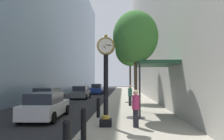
% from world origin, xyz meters
% --- Properties ---
extents(ground_plane, '(110.00, 110.00, 0.00)m').
position_xyz_m(ground_plane, '(0.00, 27.00, 0.00)').
color(ground_plane, '#262628').
rests_on(ground_plane, ground).
extents(sidewalk_right, '(5.12, 80.00, 0.14)m').
position_xyz_m(sidewalk_right, '(2.56, 30.00, 0.07)').
color(sidewalk_right, '#ADA593').
rests_on(sidewalk_right, ground).
extents(building_block_left, '(9.00, 80.00, 25.00)m').
position_xyz_m(building_block_left, '(-12.08, 30.00, 12.50)').
color(building_block_left, '#758EA8').
rests_on(building_block_left, ground).
extents(street_clock, '(0.84, 0.55, 4.34)m').
position_xyz_m(street_clock, '(1.05, 7.47, 2.52)').
color(street_clock, black).
rests_on(street_clock, sidewalk_right).
extents(bollard_second, '(0.22, 0.22, 1.16)m').
position_xyz_m(bollard_second, '(0.42, 5.15, 0.74)').
color(bollard_second, black).
rests_on(bollard_second, sidewalk_right).
extents(bollard_fourth, '(0.22, 0.22, 1.16)m').
position_xyz_m(bollard_fourth, '(0.42, 9.86, 0.74)').
color(bollard_fourth, black).
rests_on(bollard_fourth, sidewalk_right).
extents(street_tree_near, '(2.64, 2.64, 6.21)m').
position_xyz_m(street_tree_near, '(2.59, 9.85, 4.81)').
color(street_tree_near, '#333335').
rests_on(street_tree_near, sidewalk_right).
extents(street_tree_mid_near, '(2.97, 2.97, 6.99)m').
position_xyz_m(street_tree_mid_near, '(2.59, 18.65, 5.40)').
color(street_tree_mid_near, '#333335').
rests_on(street_tree_mid_near, sidewalk_right).
extents(pedestrian_walking, '(0.40, 0.40, 1.70)m').
position_xyz_m(pedestrian_walking, '(2.44, 7.33, 1.04)').
color(pedestrian_walking, '#23232D').
rests_on(pedestrian_walking, sidewalk_right).
extents(pedestrian_by_clock, '(0.40, 0.40, 1.73)m').
position_xyz_m(pedestrian_by_clock, '(2.47, 15.78, 1.06)').
color(pedestrian_by_clock, '#23232D').
rests_on(pedestrian_by_clock, sidewalk_right).
extents(storefront_awning, '(2.40, 3.60, 3.30)m').
position_xyz_m(storefront_awning, '(3.88, 11.25, 3.28)').
color(storefront_awning, '#235138').
rests_on(storefront_awning, sidewalk_right).
extents(car_black_near, '(2.05, 4.33, 1.65)m').
position_xyz_m(car_black_near, '(-4.63, 15.77, 0.80)').
color(car_black_near, black).
rests_on(car_black_near, ground).
extents(car_white_mid, '(2.13, 4.70, 1.56)m').
position_xyz_m(car_white_mid, '(-2.75, 10.05, 0.76)').
color(car_white_mid, silver).
rests_on(car_white_mid, ground).
extents(car_blue_far, '(2.02, 4.23, 1.73)m').
position_xyz_m(car_blue_far, '(-2.48, 33.67, 0.83)').
color(car_blue_far, navy).
rests_on(car_blue_far, ground).
extents(car_grey_trailing, '(2.06, 4.15, 1.59)m').
position_xyz_m(car_grey_trailing, '(-3.42, 24.28, 0.78)').
color(car_grey_trailing, slate).
rests_on(car_grey_trailing, ground).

